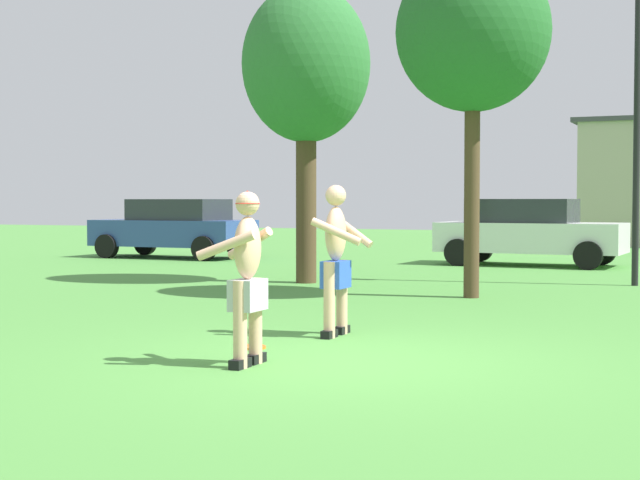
% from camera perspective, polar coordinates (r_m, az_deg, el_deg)
% --- Properties ---
extents(ground_plane, '(80.00, 80.00, 0.00)m').
position_cam_1_polar(ground_plane, '(9.20, 1.30, -7.26)').
color(ground_plane, '#4C8E3D').
extents(player_with_cap, '(0.56, 0.70, 1.63)m').
position_cam_1_polar(player_with_cap, '(8.88, -4.38, -1.84)').
color(player_with_cap, black).
rests_on(player_with_cap, ground_plane).
extents(player_in_blue, '(0.58, 0.63, 1.72)m').
position_cam_1_polar(player_in_blue, '(10.81, 0.98, -0.97)').
color(player_in_blue, black).
rests_on(player_in_blue, ground_plane).
extents(frisbee, '(0.29, 0.29, 0.03)m').
position_cam_1_polar(frisbee, '(10.02, -4.09, -6.40)').
color(frisbee, orange).
rests_on(frisbee, ground_plane).
extents(car_blue_near_post, '(4.32, 2.06, 1.58)m').
position_cam_1_polar(car_blue_near_post, '(25.98, -8.69, 0.76)').
color(car_blue_near_post, '#2D478C').
rests_on(car_blue_near_post, ground_plane).
extents(car_white_mid_lot, '(4.38, 2.18, 1.58)m').
position_cam_1_polar(car_white_mid_lot, '(23.21, 12.35, 0.54)').
color(car_white_mid_lot, white).
rests_on(car_white_mid_lot, ground_plane).
extents(lamp_post, '(0.60, 0.24, 5.93)m').
position_cam_1_polar(lamp_post, '(18.26, 18.44, 8.79)').
color(lamp_post, black).
rests_on(lamp_post, ground_plane).
extents(tree_right_field, '(2.39, 2.39, 5.55)m').
position_cam_1_polar(tree_right_field, '(18.00, -0.84, 10.29)').
color(tree_right_field, '#4C3823').
rests_on(tree_right_field, ground_plane).
extents(tree_near_building, '(2.43, 2.43, 5.45)m').
position_cam_1_polar(tree_near_building, '(15.49, 9.12, 12.07)').
color(tree_near_building, '#4C3823').
rests_on(tree_near_building, ground_plane).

